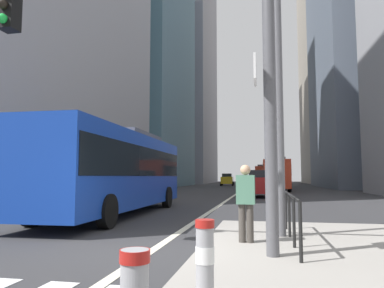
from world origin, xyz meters
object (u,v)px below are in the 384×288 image
at_px(traffic_signal_gantry, 169,40).
at_px(street_lamp_post, 277,18).
at_px(car_oncoming_mid, 227,179).
at_px(car_receding_far, 261,183).
at_px(sedan_white_oncoming, 32,189).
at_px(bollard_left, 205,261).
at_px(city_bus_blue_oncoming, 116,168).
at_px(city_bus_red_distant, 263,174).
at_px(pedestrian_waiting, 246,199).
at_px(car_receding_near, 277,180).
at_px(city_bus_red_receding, 275,173).

xyz_separation_m(traffic_signal_gantry, street_lamp_post, (2.09, 2.15, 1.20)).
height_order(car_oncoming_mid, car_receding_far, same).
bearing_deg(traffic_signal_gantry, sedan_white_oncoming, 137.52).
xyz_separation_m(car_receding_far, bollard_left, (-0.44, -23.25, -0.33)).
bearing_deg(car_receding_far, city_bus_blue_oncoming, -112.29).
bearing_deg(sedan_white_oncoming, car_receding_far, 55.40).
bearing_deg(city_bus_blue_oncoming, city_bus_red_distant, 83.39).
height_order(sedan_white_oncoming, car_receding_far, same).
height_order(city_bus_red_distant, traffic_signal_gantry, traffic_signal_gantry).
distance_m(car_receding_far, pedestrian_waiting, 19.28).
xyz_separation_m(city_bus_red_distant, car_receding_near, (1.95, -9.95, -0.85)).
relative_size(city_bus_red_distant, car_oncoming_mid, 2.52).
height_order(car_oncoming_mid, street_lamp_post, street_lamp_post).
bearing_deg(city_bus_red_receding, sedan_white_oncoming, -112.51).
bearing_deg(car_receding_near, city_bus_red_receding, -93.01).
xyz_separation_m(car_oncoming_mid, pedestrian_waiting, (5.29, -50.62, 0.04)).
distance_m(city_bus_red_receding, traffic_signal_gantry, 33.10).
bearing_deg(car_receding_far, bollard_left, -91.09).
xyz_separation_m(car_receding_near, traffic_signal_gantry, (-3.72, -46.76, 3.09)).
relative_size(city_bus_red_receding, bollard_left, 11.55).
bearing_deg(city_bus_blue_oncoming, car_oncoming_mid, 89.96).
distance_m(car_oncoming_mid, car_receding_far, 31.82).
bearing_deg(city_bus_red_distant, car_receding_near, -78.92).
distance_m(car_oncoming_mid, traffic_signal_gantry, 52.08).
xyz_separation_m(city_bus_red_distant, pedestrian_waiting, (-0.43, -55.48, -0.81)).
bearing_deg(traffic_signal_gantry, city_bus_red_receding, 84.81).
bearing_deg(car_oncoming_mid, car_receding_near, -33.51).
distance_m(street_lamp_post, pedestrian_waiting, 4.42).
height_order(city_bus_red_distant, bollard_left, city_bus_red_distant).
xyz_separation_m(city_bus_red_distant, car_receding_far, (-0.22, -36.21, -0.85)).
height_order(city_bus_red_receding, car_receding_near, city_bus_red_receding).
bearing_deg(car_oncoming_mid, city_bus_red_receding, -69.87).
bearing_deg(car_oncoming_mid, city_bus_red_distant, 40.37).
height_order(car_receding_near, traffic_signal_gantry, traffic_signal_gantry).
distance_m(city_bus_blue_oncoming, car_receding_near, 40.52).
xyz_separation_m(car_oncoming_mid, bollard_left, (5.06, -54.59, -0.33)).
distance_m(car_receding_far, street_lamp_post, 18.85).
height_order(sedan_white_oncoming, pedestrian_waiting, sedan_white_oncoming).
bearing_deg(car_receding_near, street_lamp_post, -92.09).
distance_m(city_bus_blue_oncoming, bollard_left, 11.05).
bearing_deg(car_oncoming_mid, street_lamp_post, -83.06).
height_order(sedan_white_oncoming, city_bus_red_distant, city_bus_red_distant).
height_order(sedan_white_oncoming, car_receding_near, same).
relative_size(city_bus_blue_oncoming, city_bus_red_receding, 1.05).
height_order(city_bus_blue_oncoming, sedan_white_oncoming, city_bus_blue_oncoming).
xyz_separation_m(city_bus_blue_oncoming, car_receding_near, (7.71, 39.78, -0.85)).
bearing_deg(traffic_signal_gantry, street_lamp_post, 45.85).
xyz_separation_m(city_bus_red_distant, street_lamp_post, (0.32, -54.55, 3.45)).
bearing_deg(car_receding_near, traffic_signal_gantry, -94.54).
height_order(car_oncoming_mid, car_receding_near, same).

